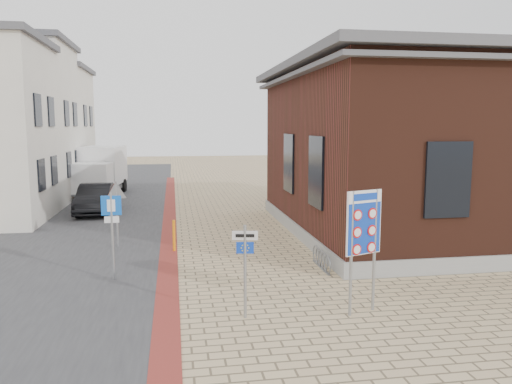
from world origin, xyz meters
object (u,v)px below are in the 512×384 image
object	(u,v)px
border_sign	(364,225)
essen_sign	(245,258)
bollard	(174,236)
box_truck	(100,170)
parking_sign	(112,221)
sedan	(96,199)

from	to	relation	value
border_sign	essen_sign	size ratio (longest dim) A/B	1.35
border_sign	bollard	world-z (taller)	border_sign
box_truck	border_sign	distance (m)	23.24
parking_sign	bollard	distance (m)	3.63
essen_sign	sedan	bearing A→B (deg)	119.83
sedan	box_truck	bearing A→B (deg)	95.93
essen_sign	parking_sign	distance (m)	4.70
box_truck	border_sign	world-z (taller)	box_truck
essen_sign	bollard	distance (m)	6.61
sedan	essen_sign	xyz separation A→B (m)	(5.41, -14.84, 0.67)
essen_sign	parking_sign	size ratio (longest dim) A/B	0.86
sedan	border_sign	xyz separation A→B (m)	(8.14, -14.97, 1.36)
box_truck	parking_sign	bearing A→B (deg)	-75.34
box_truck	border_sign	bearing A→B (deg)	-61.91
essen_sign	parking_sign	xyz separation A→B (m)	(-3.27, 3.37, 0.30)
essen_sign	box_truck	bearing A→B (deg)	115.61
border_sign	parking_sign	bearing A→B (deg)	129.87
box_truck	sedan	bearing A→B (deg)	-78.49
bollard	border_sign	bearing A→B (deg)	-56.51
border_sign	essen_sign	bearing A→B (deg)	157.30
sedan	bollard	size ratio (longest dim) A/B	3.98
sedan	bollard	world-z (taller)	sedan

